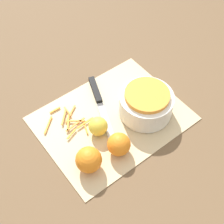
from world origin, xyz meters
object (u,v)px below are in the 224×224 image
object	(u,v)px
bowl_speckled	(146,103)
lemon	(98,126)
knife	(98,97)
orange_right	(89,160)
orange_left	(119,144)

from	to	relation	value
bowl_speckled	lemon	bearing A→B (deg)	-10.00
bowl_speckled	lemon	world-z (taller)	bowl_speckled
knife	orange_right	bearing A→B (deg)	-20.50
lemon	bowl_speckled	bearing A→B (deg)	170.00
knife	orange_left	size ratio (longest dim) A/B	3.83
lemon	orange_right	bearing A→B (deg)	41.40
knife	lemon	size ratio (longest dim) A/B	4.49
knife	bowl_speckled	bearing A→B (deg)	53.41
orange_right	bowl_speckled	bearing A→B (deg)	-168.83
orange_left	orange_right	xyz separation A→B (m)	(0.10, -0.01, 0.00)
bowl_speckled	knife	xyz separation A→B (m)	(0.09, -0.14, -0.04)
orange_right	lemon	bearing A→B (deg)	-138.60
knife	lemon	world-z (taller)	lemon
knife	lemon	distance (m)	0.14
bowl_speckled	lemon	distance (m)	0.17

